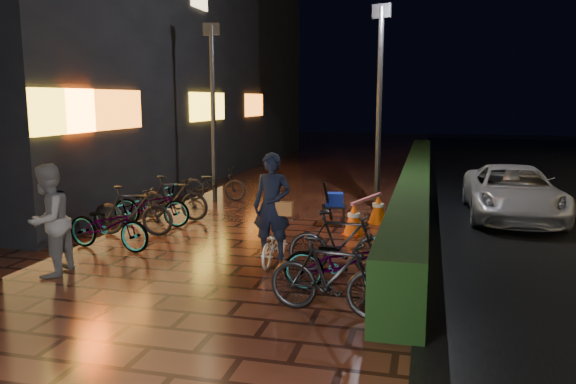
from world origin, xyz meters
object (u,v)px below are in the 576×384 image
(bystander_person, at_px, (48,220))
(traffic_barrier, at_px, (367,213))
(van, at_px, (513,192))
(cart_assembly, at_px, (334,201))
(cyclist, at_px, (273,223))

(bystander_person, xyz_separation_m, traffic_barrier, (4.62, 4.61, -0.56))
(van, bearing_deg, bystander_person, -140.40)
(traffic_barrier, bearing_deg, van, 31.57)
(traffic_barrier, bearing_deg, bystander_person, -135.03)
(van, height_order, cart_assembly, van)
(bystander_person, bearing_deg, cyclist, 109.47)
(cyclist, xyz_separation_m, cart_assembly, (0.49, 3.39, -0.19))
(bystander_person, bearing_deg, traffic_barrier, 130.12)
(bystander_person, bearing_deg, van, 125.15)
(cyclist, distance_m, traffic_barrier, 3.38)
(bystander_person, relative_size, traffic_barrier, 1.06)
(cyclist, bearing_deg, bystander_person, -155.68)
(cyclist, bearing_deg, traffic_barrier, 67.59)
(van, distance_m, cart_assembly, 4.43)
(cart_assembly, bearing_deg, bystander_person, -128.00)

